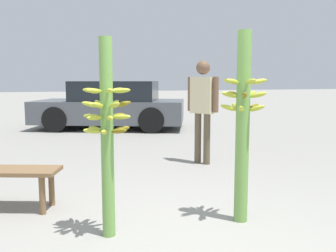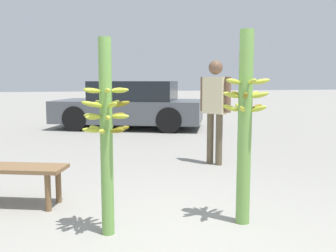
{
  "view_description": "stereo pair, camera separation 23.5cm",
  "coord_description": "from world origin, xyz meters",
  "views": [
    {
      "loc": [
        -1.02,
        -2.53,
        1.31
      ],
      "look_at": [
        -0.0,
        0.52,
        0.91
      ],
      "focal_mm": 40.0,
      "sensor_mm": 36.0,
      "label": 1
    },
    {
      "loc": [
        -0.79,
        -2.6,
        1.31
      ],
      "look_at": [
        -0.0,
        0.52,
        0.91
      ],
      "focal_mm": 40.0,
      "sensor_mm": 36.0,
      "label": 2
    }
  ],
  "objects": [
    {
      "name": "vendor_person",
      "position": [
        1.32,
        2.78,
        0.97
      ],
      "size": [
        0.37,
        0.52,
        1.6
      ],
      "rotation": [
        0.0,
        0.0,
        -1.01
      ],
      "color": "brown",
      "rests_on": "ground_plane"
    },
    {
      "name": "market_bench",
      "position": [
        -1.51,
        1.51,
        0.35
      ],
      "size": [
        1.33,
        0.79,
        0.42
      ],
      "rotation": [
        0.0,
        0.0,
        -0.35
      ],
      "color": "brown",
      "rests_on": "ground_plane"
    },
    {
      "name": "ground_plane",
      "position": [
        0.0,
        0.0,
        0.0
      ],
      "size": [
        80.0,
        80.0,
        0.0
      ],
      "primitive_type": "plane",
      "color": "gray"
    },
    {
      "name": "parked_car",
      "position": [
        0.72,
        7.47,
        0.62
      ],
      "size": [
        4.3,
        3.17,
        1.27
      ],
      "rotation": [
        0.0,
        0.0,
        1.18
      ],
      "color": "#4C5156",
      "rests_on": "ground_plane"
    },
    {
      "name": "banana_stalk_center",
      "position": [
        0.69,
        0.45,
        0.91
      ],
      "size": [
        0.42,
        0.42,
        1.74
      ],
      "color": "#6B9E47",
      "rests_on": "ground_plane"
    },
    {
      "name": "banana_stalk_left",
      "position": [
        -0.53,
        0.5,
        0.88
      ],
      "size": [
        0.4,
        0.41,
        1.65
      ],
      "color": "#6B9E47",
      "rests_on": "ground_plane"
    }
  ]
}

